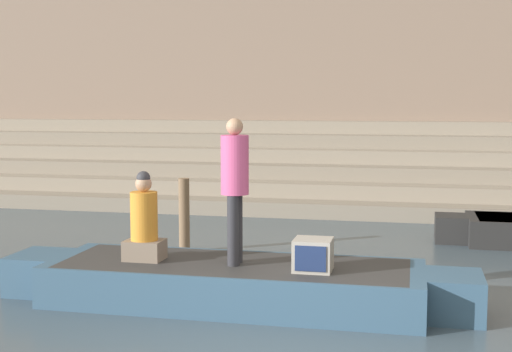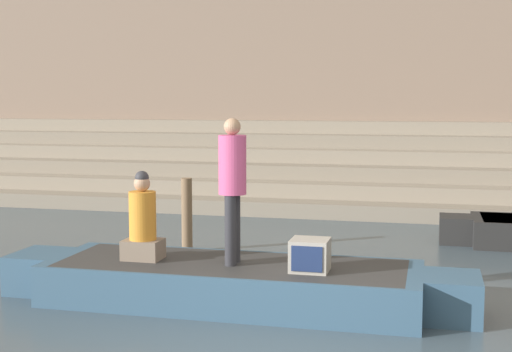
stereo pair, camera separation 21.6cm
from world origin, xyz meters
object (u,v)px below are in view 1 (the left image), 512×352
at_px(person_rowing, 144,224).
at_px(tv_set, 313,255).
at_px(rowboat_main, 234,282).
at_px(person_standing, 235,180).
at_px(mooring_post, 184,215).

relative_size(person_rowing, tv_set, 2.52).
bearing_deg(person_rowing, rowboat_main, 3.46).
height_order(person_rowing, tv_set, person_rowing).
distance_m(person_standing, mooring_post, 3.15).
distance_m(rowboat_main, tv_set, 1.05).
bearing_deg(tv_set, person_rowing, 171.73).
relative_size(person_standing, mooring_post, 1.45).
bearing_deg(tv_set, mooring_post, 125.94).
bearing_deg(mooring_post, tv_set, -48.91).
relative_size(person_standing, tv_set, 4.01).
bearing_deg(rowboat_main, person_standing, -46.18).
distance_m(tv_set, mooring_post, 3.68).
bearing_deg(tv_set, person_standing, 166.51).
distance_m(person_standing, tv_set, 1.23).
bearing_deg(person_rowing, mooring_post, 98.91).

